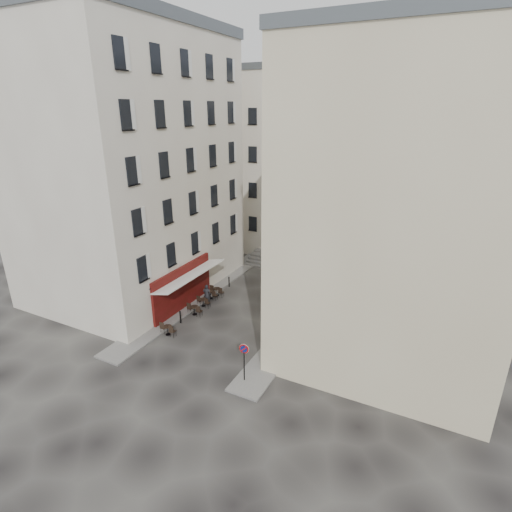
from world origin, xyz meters
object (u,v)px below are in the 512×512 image
Objects in this scene: bistro_table_a at (168,329)px; bistro_table_b at (195,309)px; pedestrian at (207,294)px; no_parking_sign at (244,356)px.

bistro_table_a is 3.20m from bistro_table_b.
bistro_table_a is 0.75× the size of pedestrian.
pedestrian reaches higher than bistro_table_a.
bistro_table_b is (-0.01, 3.20, 0.01)m from bistro_table_a.
no_parking_sign reaches higher than pedestrian.
pedestrian reaches higher than bistro_table_b.
bistro_table_a is at bearing 69.58° from pedestrian.
no_parking_sign reaches higher than bistro_table_a.
bistro_table_b is at bearing 90.23° from bistro_table_a.
bistro_table_b is (-7.09, 5.23, -1.31)m from no_parking_sign.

